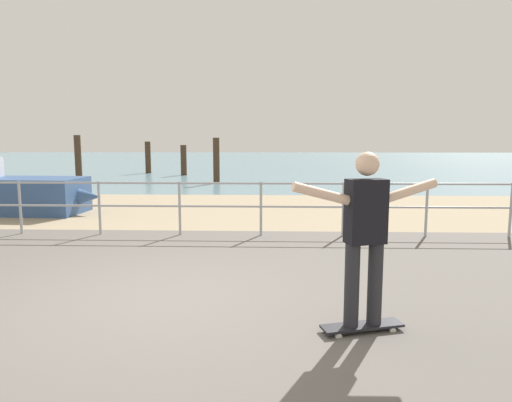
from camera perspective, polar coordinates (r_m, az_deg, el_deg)
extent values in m
cube|color=#605B56|center=(4.61, -16.02, -16.22)|extent=(24.00, 10.00, 0.04)
cube|color=tan|center=(12.22, -4.42, -1.02)|extent=(24.00, 6.00, 0.04)
cube|color=slate|center=(40.06, 0.05, 5.05)|extent=(72.00, 50.00, 0.04)
cylinder|color=#9EA0A5|center=(9.98, -27.33, -0.78)|extent=(0.05, 0.05, 1.05)
cylinder|color=#9EA0A5|center=(9.31, -18.94, -0.88)|extent=(0.05, 0.05, 1.05)
cylinder|color=#9EA0A5|center=(8.88, -9.49, -0.97)|extent=(0.05, 0.05, 1.05)
cylinder|color=#9EA0A5|center=(8.70, 0.62, -1.04)|extent=(0.05, 0.05, 1.05)
cylinder|color=#9EA0A5|center=(8.80, 10.82, -1.07)|extent=(0.05, 0.05, 1.05)
cylinder|color=#9EA0A5|center=(9.17, 20.49, -1.08)|extent=(0.05, 0.05, 1.05)
cylinder|color=#9EA0A5|center=(9.78, 29.18, -1.05)|extent=(0.05, 0.05, 1.05)
cylinder|color=#9EA0A5|center=(8.82, -9.56, 2.21)|extent=(12.47, 0.04, 0.04)
cylinder|color=#9EA0A5|center=(8.87, -9.50, -0.64)|extent=(12.47, 0.04, 0.04)
cone|color=#335184|center=(12.07, -21.14, 0.53)|extent=(1.14, 0.82, 0.77)
cube|color=black|center=(4.66, 13.09, -14.91)|extent=(0.82, 0.41, 0.02)
cylinder|color=silver|center=(4.86, 15.68, -14.54)|extent=(0.07, 0.05, 0.06)
cylinder|color=silver|center=(4.73, 16.66, -15.20)|extent=(0.07, 0.05, 0.06)
cylinder|color=silver|center=(4.63, 9.40, -15.53)|extent=(0.07, 0.05, 0.06)
cylinder|color=silver|center=(4.49, 10.24, -16.28)|extent=(0.07, 0.05, 0.06)
cylinder|color=#26262B|center=(4.57, 14.61, -9.91)|extent=(0.14, 0.14, 0.80)
cylinder|color=#26262B|center=(4.46, 11.86, -10.24)|extent=(0.14, 0.14, 0.80)
cube|color=black|center=(4.35, 13.54, -1.26)|extent=(0.40, 0.29, 0.60)
sphere|color=beige|center=(4.31, 13.72, 4.52)|extent=(0.22, 0.22, 0.22)
cylinder|color=beige|center=(4.55, 18.59, 1.20)|extent=(0.56, 0.24, 0.23)
cylinder|color=beige|center=(4.15, 8.13, 0.92)|extent=(0.56, 0.24, 0.23)
cylinder|color=#422D1E|center=(22.73, -21.30, 5.09)|extent=(0.30, 0.30, 2.04)
cylinder|color=#422D1E|center=(25.64, -13.32, 5.29)|extent=(0.30, 0.30, 1.73)
cylinder|color=#422D1E|center=(23.82, -9.01, 5.03)|extent=(0.30, 0.30, 1.56)
cylinder|color=#422D1E|center=(19.21, -4.97, 5.01)|extent=(0.27, 0.27, 1.92)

